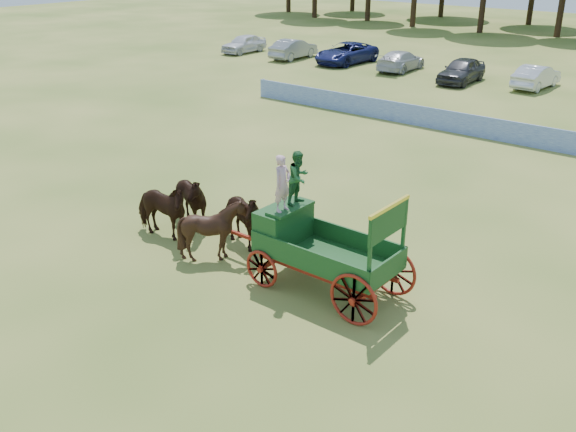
{
  "coord_description": "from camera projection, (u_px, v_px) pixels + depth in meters",
  "views": [
    {
      "loc": [
        11.79,
        -11.27,
        8.84
      ],
      "look_at": [
        0.82,
        2.3,
        1.3
      ],
      "focal_mm": 40.0,
      "sensor_mm": 36.0,
      "label": 1
    }
  ],
  "objects": [
    {
      "name": "farm_dray",
      "position": [
        306.0,
        230.0,
        17.37
      ],
      "size": [
        6.0,
        2.0,
        3.7
      ],
      "color": "#A92E10",
      "rests_on": "ground"
    },
    {
      "name": "horse_lead_right",
      "position": [
        186.0,
        200.0,
        21.11
      ],
      "size": [
        2.44,
        1.52,
        1.91
      ],
      "primitive_type": "imported",
      "rotation": [
        0.0,
        0.0,
        1.34
      ],
      "color": "black",
      "rests_on": "ground"
    },
    {
      "name": "sponsor_banner",
      "position": [
        459.0,
        123.0,
        31.57
      ],
      "size": [
        26.0,
        0.08,
        1.05
      ],
      "primitive_type": "cube",
      "color": "#1C369A",
      "rests_on": "ground"
    },
    {
      "name": "horse_wheel_left",
      "position": [
        214.0,
        230.0,
        18.93
      ],
      "size": [
        1.78,
        1.59,
        1.91
      ],
      "primitive_type": "imported",
      "rotation": [
        0.0,
        0.0,
        1.6
      ],
      "color": "black",
      "rests_on": "ground"
    },
    {
      "name": "horse_wheel_right",
      "position": [
        240.0,
        218.0,
        19.72
      ],
      "size": [
        2.43,
        1.49,
        1.91
      ],
      "primitive_type": "imported",
      "rotation": [
        0.0,
        0.0,
        1.35
      ],
      "color": "black",
      "rests_on": "ground"
    },
    {
      "name": "horse_lead_left",
      "position": [
        161.0,
        210.0,
        20.32
      ],
      "size": [
        2.39,
        1.37,
        1.91
      ],
      "primitive_type": "imported",
      "rotation": [
        0.0,
        0.0,
        1.73
      ],
      "color": "black",
      "rests_on": "ground"
    },
    {
      "name": "ground",
      "position": [
        215.0,
        275.0,
        18.36
      ],
      "size": [
        160.0,
        160.0,
        0.0
      ],
      "primitive_type": "plane",
      "color": "#A89B4C",
      "rests_on": "ground"
    }
  ]
}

